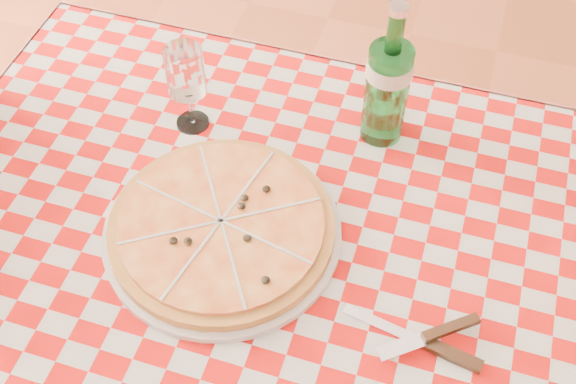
# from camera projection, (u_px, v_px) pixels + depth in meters

# --- Properties ---
(dining_table) EXTENTS (1.20, 0.80, 0.75)m
(dining_table) POSITION_uv_depth(u_px,v_px,m) (289.00, 278.00, 1.23)
(dining_table) COLOR brown
(dining_table) RESTS_ON ground
(tablecloth) EXTENTS (1.30, 0.90, 0.01)m
(tablecloth) POSITION_uv_depth(u_px,v_px,m) (289.00, 248.00, 1.15)
(tablecloth) COLOR #AF0C0A
(tablecloth) RESTS_ON dining_table
(pizza_plate) EXTENTS (0.45, 0.45, 0.05)m
(pizza_plate) POSITION_uv_depth(u_px,v_px,m) (222.00, 226.00, 1.15)
(pizza_plate) COLOR gold
(pizza_plate) RESTS_ON tablecloth
(water_bottle) EXTENTS (0.10, 0.10, 0.28)m
(water_bottle) POSITION_uv_depth(u_px,v_px,m) (389.00, 75.00, 1.19)
(water_bottle) COLOR #1A6A28
(water_bottle) RESTS_ON tablecloth
(wine_glass) EXTENTS (0.09, 0.09, 0.17)m
(wine_glass) POSITION_uv_depth(u_px,v_px,m) (188.00, 89.00, 1.25)
(wine_glass) COLOR white
(wine_glass) RESTS_ON tablecloth
(cutlery) EXTENTS (0.27, 0.25, 0.02)m
(cutlery) POSITION_uv_depth(u_px,v_px,m) (423.00, 339.00, 1.04)
(cutlery) COLOR silver
(cutlery) RESTS_ON tablecloth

